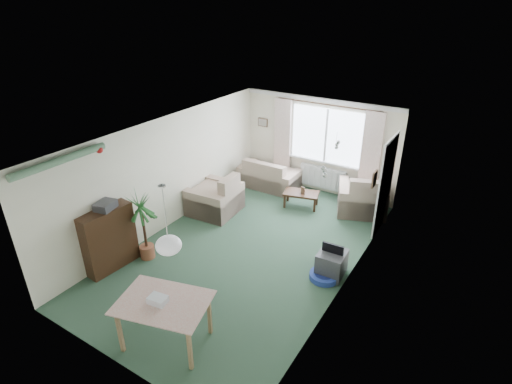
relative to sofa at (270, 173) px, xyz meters
The scene contains 25 objects.
ground 2.99m from the sofa, 68.20° to the right, with size 6.50×6.50×0.00m, color #2E4C38.
window 1.78m from the sofa, 20.27° to the left, with size 1.80×0.03×1.30m, color white.
curtain_rod 2.32m from the sofa, 17.10° to the left, with size 2.60×0.03×0.03m, color black.
curtain_left 0.97m from the sofa, 68.46° to the left, with size 0.45×0.08×2.00m, color beige.
curtain_right 2.63m from the sofa, ahead, with size 0.45×0.08×2.00m, color beige.
radiator 1.37m from the sofa, 18.70° to the left, with size 1.20×0.10×0.55m, color white.
doorway 3.19m from the sofa, 10.11° to the right, with size 0.03×0.95×2.00m, color black.
pendant_lamp 5.33m from the sofa, 75.56° to the right, with size 0.36×0.36×0.36m, color white.
tinsel_garland 5.46m from the sofa, 99.22° to the right, with size 1.60×1.60×0.12m, color #196626.
bauble_cluster_a 3.54m from the sofa, 37.63° to the right, with size 0.20×0.20×0.20m, color silver.
bauble_cluster_b 4.47m from the sofa, 48.48° to the right, with size 0.20×0.20×0.20m, color silver.
wall_picture_back 1.36m from the sofa, 136.17° to the left, with size 0.28×0.03×0.22m, color brown.
wall_picture_right 3.64m from the sofa, 26.71° to the right, with size 0.03×0.24×0.30m, color brown.
sofa is the anchor object (origin of this frame).
armchair_corner 2.49m from the sofa, ahead, with size 1.07×1.01×0.96m, color beige.
armchair_left 1.89m from the sofa, 102.25° to the right, with size 1.07×1.01×0.96m, color #B7B08B.
coffee_table 1.33m from the sofa, 25.09° to the right, with size 0.81×0.45×0.37m, color black.
photo_frame 1.36m from the sofa, 24.97° to the right, with size 0.12×0.02×0.16m, color brown.
bookshelf 4.60m from the sofa, 99.27° to the right, with size 0.33×0.98×1.19m, color black.
hifi_box 4.62m from the sofa, 99.36° to the right, with size 0.28×0.35×0.14m, color #38373C.
houseplant 4.02m from the sofa, 95.83° to the right, with size 0.59×0.59×1.38m, color #1D5424.
dining_table 5.53m from the sofa, 75.54° to the right, with size 1.16×0.77×0.73m, color tan.
gift_box 5.57m from the sofa, 76.13° to the right, with size 0.25×0.18×0.12m, color white.
tv_cube 3.84m from the sofa, 43.12° to the right, with size 0.47×0.51×0.47m, color #3F3F45.
pet_bed 3.94m from the sofa, 45.56° to the right, with size 0.52×0.52×0.10m, color #22409C.
Camera 1 is at (3.62, -5.56, 4.55)m, focal length 28.00 mm.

